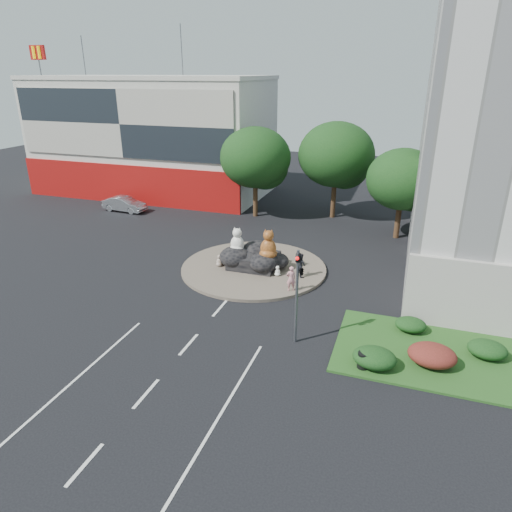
# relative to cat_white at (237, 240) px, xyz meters

# --- Properties ---
(ground) EXTENTS (120.00, 120.00, 0.00)m
(ground) POSITION_rel_cat_white_xyz_m (1.17, -9.93, -2.03)
(ground) COLOR black
(ground) RESTS_ON ground
(roundabout_island) EXTENTS (10.00, 10.00, 0.20)m
(roundabout_island) POSITION_rel_cat_white_xyz_m (1.17, 0.07, -1.93)
(roundabout_island) COLOR brown
(roundabout_island) RESTS_ON ground
(rock_plinth) EXTENTS (3.20, 2.60, 0.90)m
(rock_plinth) POSITION_rel_cat_white_xyz_m (1.17, 0.07, -1.38)
(rock_plinth) COLOR black
(rock_plinth) RESTS_ON roundabout_island
(shophouse_block) EXTENTS (25.20, 12.30, 17.40)m
(shophouse_block) POSITION_rel_cat_white_xyz_m (-16.84, 17.98, 4.15)
(shophouse_block) COLOR beige
(shophouse_block) RESTS_ON ground
(grass_verge) EXTENTS (10.00, 6.00, 0.12)m
(grass_verge) POSITION_rel_cat_white_xyz_m (13.17, -6.93, -1.97)
(grass_verge) COLOR #24511B
(grass_verge) RESTS_ON ground
(tree_left) EXTENTS (6.46, 6.46, 8.27)m
(tree_left) POSITION_rel_cat_white_xyz_m (-2.77, 12.13, 3.22)
(tree_left) COLOR #382314
(tree_left) RESTS_ON ground
(tree_mid) EXTENTS (6.84, 6.84, 8.76)m
(tree_mid) POSITION_rel_cat_white_xyz_m (4.23, 14.13, 3.53)
(tree_mid) COLOR #382314
(tree_mid) RESTS_ON ground
(tree_right) EXTENTS (5.70, 5.70, 7.30)m
(tree_right) POSITION_rel_cat_white_xyz_m (10.23, 10.13, 2.60)
(tree_right) COLOR #382314
(tree_right) RESTS_ON ground
(hedge_near_green) EXTENTS (2.00, 1.60, 0.90)m
(hedge_near_green) POSITION_rel_cat_white_xyz_m (10.17, -8.93, -1.46)
(hedge_near_green) COLOR black
(hedge_near_green) RESTS_ON grass_verge
(hedge_red) EXTENTS (2.20, 1.76, 0.99)m
(hedge_red) POSITION_rel_cat_white_xyz_m (12.67, -7.93, -1.42)
(hedge_red) COLOR #501E15
(hedge_red) RESTS_ON grass_verge
(hedge_mid_green) EXTENTS (1.80, 1.44, 0.81)m
(hedge_mid_green) POSITION_rel_cat_white_xyz_m (15.17, -6.43, -1.51)
(hedge_mid_green) COLOR black
(hedge_mid_green) RESTS_ON grass_verge
(hedge_back_green) EXTENTS (1.60, 1.28, 0.72)m
(hedge_back_green) POSITION_rel_cat_white_xyz_m (11.67, -5.13, -1.55)
(hedge_back_green) COLOR black
(hedge_back_green) RESTS_ON grass_verge
(traffic_light) EXTENTS (0.44, 1.24, 5.00)m
(traffic_light) POSITION_rel_cat_white_xyz_m (6.26, -7.93, 1.59)
(traffic_light) COLOR #595B60
(traffic_light) RESTS_ON ground
(street_lamp) EXTENTS (2.34, 0.22, 8.06)m
(street_lamp) POSITION_rel_cat_white_xyz_m (13.98, -1.93, 2.52)
(street_lamp) COLOR #595B60
(street_lamp) RESTS_ON ground
(cat_white) EXTENTS (1.19, 1.05, 1.87)m
(cat_white) POSITION_rel_cat_white_xyz_m (0.00, 0.00, 0.00)
(cat_white) COLOR silver
(cat_white) RESTS_ON rock_plinth
(cat_tabby) EXTENTS (1.42, 1.29, 2.06)m
(cat_tabby) POSITION_rel_cat_white_xyz_m (2.31, -0.23, 0.10)
(cat_tabby) COLOR orange
(cat_tabby) RESTS_ON rock_plinth
(kitten_calico) EXTENTS (0.56, 0.50, 0.85)m
(kitten_calico) POSITION_rel_cat_white_xyz_m (-1.13, -0.57, -1.41)
(kitten_calico) COLOR beige
(kitten_calico) RESTS_ON roundabout_island
(kitten_white) EXTENTS (0.55, 0.53, 0.72)m
(kitten_white) POSITION_rel_cat_white_xyz_m (3.14, -0.84, -1.47)
(kitten_white) COLOR white
(kitten_white) RESTS_ON roundabout_island
(pedestrian_pink) EXTENTS (0.70, 0.62, 1.61)m
(pedestrian_pink) POSITION_rel_cat_white_xyz_m (4.55, -2.72, -1.03)
(pedestrian_pink) COLOR #D4898F
(pedestrian_pink) RESTS_ON roundabout_island
(pedestrian_dark) EXTENTS (0.99, 0.96, 1.60)m
(pedestrian_dark) POSITION_rel_cat_white_xyz_m (4.59, -0.44, -1.03)
(pedestrian_dark) COLOR black
(pedestrian_dark) RESTS_ON roundabout_island
(parked_car) EXTENTS (4.47, 1.79, 1.44)m
(parked_car) POSITION_rel_cat_white_xyz_m (-15.49, 9.41, -1.31)
(parked_car) COLOR #AAADB2
(parked_car) RESTS_ON ground
(litter_bin) EXTENTS (0.67, 0.67, 0.78)m
(litter_bin) POSITION_rel_cat_white_xyz_m (9.70, -9.19, -1.52)
(litter_bin) COLOR black
(litter_bin) RESTS_ON grass_verge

